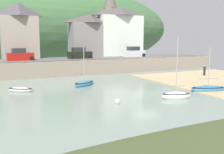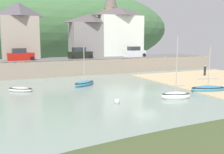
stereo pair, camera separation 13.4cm
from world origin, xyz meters
name	(u,v)px [view 2 (the right image)]	position (x,y,z in m)	size (l,w,h in m)	color
quay_seawall	(92,66)	(0.00, 17.50, 1.36)	(48.00, 9.40, 2.40)	gray
hillside_backdrop	(42,28)	(-1.63, 55.20, 8.78)	(80.00, 44.00, 25.09)	#426C3F
waterfront_building_left	(20,30)	(-10.56, 25.20, 7.33)	(6.42, 4.80, 9.65)	#A49988
waterfront_building_centre	(90,35)	(2.40, 25.20, 6.54)	(7.84, 4.56, 8.13)	gray
waterfront_building_right	(120,31)	(8.90, 25.20, 7.31)	(9.15, 4.68, 9.68)	white
church_with_spire	(111,18)	(8.62, 29.20, 10.22)	(3.00, 3.00, 15.15)	gray
sailboat_nearest_shore	(208,89)	(6.72, -2.02, 0.29)	(4.18, 2.45, 5.19)	teal
sailboat_tall_mast	(176,95)	(1.17, -3.42, 0.33)	(3.03, 1.76, 6.30)	white
fishing_boat_green	(84,83)	(-4.78, 7.27, 0.27)	(3.55, 2.90, 5.03)	teal
sailboat_far_left	(20,90)	(-12.51, 6.77, 0.20)	(3.02, 2.58, 0.63)	silver
parked_car_near_slipway	(20,55)	(-11.05, 20.70, 3.20)	(4.19, 1.92, 1.95)	#AD1A11
parked_car_by_wall	(80,54)	(-1.07, 20.70, 3.20)	(4.16, 1.84, 1.95)	black
parked_car_end_of_row	(135,52)	(9.88, 20.70, 3.20)	(4.23, 2.04, 1.95)	silver
person_on_slipway	(205,70)	(15.26, 7.55, 0.98)	(0.34, 0.34, 1.62)	#282833
mooring_buoy	(117,101)	(-4.93, -2.69, 0.16)	(0.52, 0.52, 0.52)	silver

